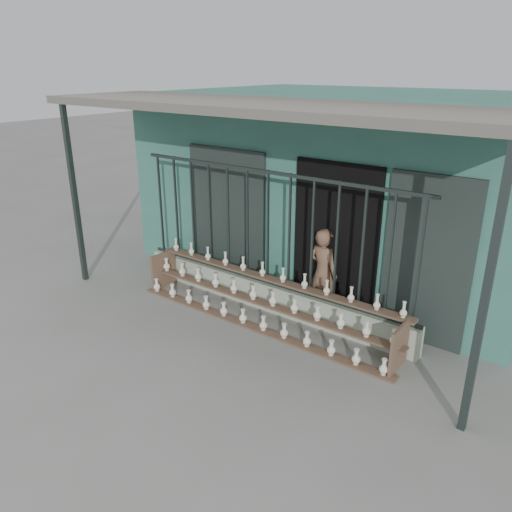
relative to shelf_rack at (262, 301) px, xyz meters
The scene contains 6 objects.
ground 0.98m from the shelf_rack, 102.96° to the right, with size 60.00×60.00×0.00m, color slate.
workshop_building 3.58m from the shelf_rack, 93.41° to the left, with size 7.40×6.60×3.21m.
parapet_wall 0.48m from the shelf_rack, 116.18° to the left, with size 5.00×0.20×0.45m, color #AABAA0.
security_fence 1.09m from the shelf_rack, 116.18° to the left, with size 5.00×0.04×1.80m.
shelf_rack is the anchor object (origin of this frame).
elderly_woman 1.02m from the shelf_rack, 51.06° to the left, with size 0.52×0.34×1.42m, color brown.
Camera 1 is at (4.18, -4.59, 3.70)m, focal length 35.00 mm.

